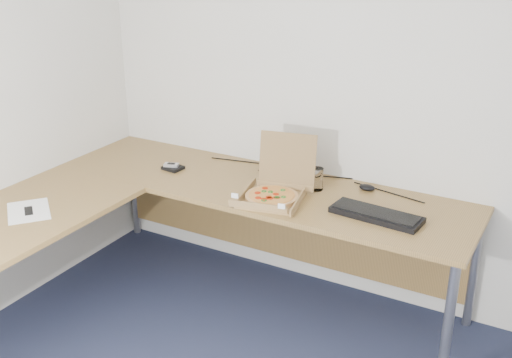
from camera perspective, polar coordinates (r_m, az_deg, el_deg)
The scene contains 10 objects.
room_shell at distance 2.11m, azimuth -6.32°, elevation -2.79°, with size 3.50×3.50×2.50m, color silver, non-canonical shape.
desk at distance 3.49m, azimuth -7.84°, elevation -2.34°, with size 2.50×2.20×0.73m.
pizza_box at distance 3.44m, azimuth 1.59°, elevation -1.25°, with size 0.32×0.38×0.33m.
drinking_glass at distance 3.58m, azimuth 5.54°, elevation 0.00°, with size 0.07×0.07×0.13m, color white.
keyboard at distance 3.30m, azimuth 10.84°, elevation -3.21°, with size 0.47×0.17×0.03m, color black.
mouse at distance 3.62m, azimuth 10.03°, elevation -0.77°, with size 0.09×0.06×0.03m, color black.
wallet at distance 3.91m, azimuth -7.53°, elevation 1.01°, with size 0.12×0.10×0.02m, color black.
phone at distance 3.91m, azimuth -7.68°, elevation 1.27°, with size 0.09×0.05×0.02m, color #B2B5BA.
paper_sheet at distance 3.53m, azimuth -19.89°, elevation -2.73°, with size 0.29×0.21×0.00m, color white.
cable_bundle at distance 3.80m, azimuth 4.74°, elevation 0.38°, with size 0.67×0.04×0.01m, color black, non-canonical shape.
Camera 1 is at (1.13, -1.55, 2.13)m, focal length 44.18 mm.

